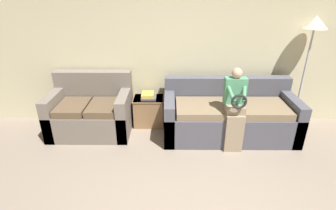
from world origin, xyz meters
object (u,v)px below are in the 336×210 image
Objects in this scene: couch_main at (228,116)px; side_shelf at (149,111)px; child_left_seated at (235,107)px; floor_lamp at (313,32)px; couch_side at (92,112)px; book_stack at (148,96)px.

side_shelf is (-1.33, 0.32, -0.07)m from couch_main.
child_left_seated is 2.34× the size of side_shelf.
child_left_seated is 0.66× the size of floor_lamp.
child_left_seated is (2.26, -0.49, 0.33)m from couch_side.
floor_lamp reaches higher than side_shelf.
couch_side is 2.47× the size of side_shelf.
side_shelf is 0.28× the size of floor_lamp.
floor_lamp reaches higher than couch_side.
child_left_seated is at bearing -12.31° from couch_side.
book_stack is (-1.33, 0.32, 0.22)m from couch_main.
book_stack is at bearing 151.98° from child_left_seated.
book_stack is at bearing 12.39° from couch_side.
book_stack is 2.80m from floor_lamp.
couch_main reaches higher than side_shelf.
floor_lamp is (2.58, -0.01, 1.37)m from side_shelf.
couch_side is at bearing -167.61° from book_stack.
floor_lamp is (1.25, 0.31, 1.30)m from couch_main.
child_left_seated reaches higher than book_stack.
floor_lamp is at bearing 3.30° from couch_side.
couch_main is 0.51m from child_left_seated.
book_stack is (0.94, 0.21, 0.21)m from couch_side.
couch_main is 2.28m from couch_side.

